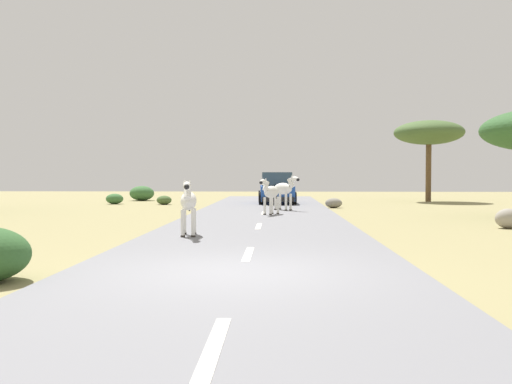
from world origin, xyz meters
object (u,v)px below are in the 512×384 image
at_px(zebra_0, 270,192).
at_px(zebra_1, 284,189).
at_px(rock_1, 508,219).
at_px(bush_0, 142,193).
at_px(bush_4, 115,199).
at_px(zebra_2, 188,202).
at_px(car_0, 277,189).
at_px(rock_0, 334,203).
at_px(tree_3, 429,133).
at_px(bush_2, 164,200).

bearing_deg(zebra_0, zebra_1, -76.97).
relative_size(zebra_0, rock_1, 1.91).
bearing_deg(bush_0, bush_4, -97.39).
relative_size(zebra_2, car_0, 0.36).
height_order(bush_0, rock_0, bush_0).
bearing_deg(zebra_0, bush_4, -18.51).
distance_m(zebra_0, bush_0, 15.19).
bearing_deg(bush_4, car_0, 1.86).
height_order(zebra_2, rock_0, zebra_2).
height_order(bush_0, bush_4, bush_0).
height_order(rock_0, rock_1, rock_1).
relative_size(zebra_1, tree_3, 0.32).
bearing_deg(zebra_2, tree_3, -126.59).
bearing_deg(zebra_2, zebra_0, -110.92).
distance_m(car_0, bush_2, 6.30).
relative_size(zebra_0, bush_2, 1.80).
height_order(zebra_1, zebra_2, zebra_1).
bearing_deg(zebra_2, bush_4, -73.72).
distance_m(zebra_1, rock_0, 3.73).
xyz_separation_m(bush_0, rock_0, (11.45, -7.28, -0.23)).
bearing_deg(tree_3, car_0, -161.13).
distance_m(zebra_1, car_0, 6.16).
distance_m(zebra_2, car_0, 16.87).
relative_size(tree_3, rock_1, 6.38).
relative_size(zebra_1, zebra_2, 1.00).
bearing_deg(zebra_1, bush_4, -72.73).
distance_m(zebra_2, bush_4, 17.82).
height_order(car_0, bush_0, car_0).
distance_m(zebra_0, bush_4, 12.37).
bearing_deg(bush_0, zebra_2, -72.83).
xyz_separation_m(car_0, bush_0, (-8.60, 3.81, -0.38)).
relative_size(bush_2, rock_1, 1.06).
xyz_separation_m(car_0, bush_4, (-9.14, -0.30, -0.56)).
bearing_deg(rock_0, zebra_1, -132.92).
relative_size(bush_0, bush_4, 1.60).
bearing_deg(rock_1, zebra_0, 146.05).
bearing_deg(rock_0, bush_2, 163.52).
distance_m(zebra_2, rock_0, 14.22).
bearing_deg(rock_1, zebra_1, 131.45).
relative_size(car_0, rock_0, 5.25).
height_order(bush_4, rock_0, bush_4).
xyz_separation_m(bush_0, rock_1, (15.74, -17.63, -0.16)).
distance_m(zebra_0, zebra_2, 8.12).
bearing_deg(bush_4, zebra_2, -67.29).
bearing_deg(zebra_2, car_0, -104.13).
bearing_deg(zebra_1, bush_2, -80.24).
distance_m(tree_3, bush_2, 16.50).
bearing_deg(zebra_1, tree_3, -174.88).
bearing_deg(car_0, rock_0, 127.03).
xyz_separation_m(bush_4, rock_1, (16.28, -13.52, 0.01)).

